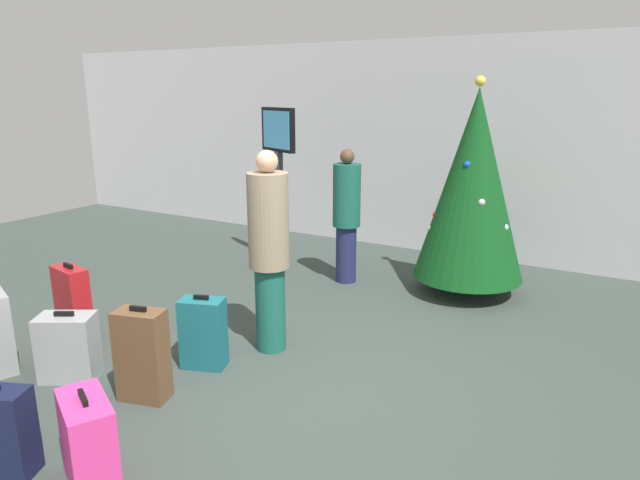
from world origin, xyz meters
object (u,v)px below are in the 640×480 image
flight_info_kiosk (279,161)px  suitcase_5 (88,443)px  suitcase_3 (73,306)px  suitcase_7 (203,333)px  traveller_0 (269,248)px  suitcase_6 (68,347)px  traveller_1 (347,214)px  holiday_tree (473,185)px  suitcase_1 (142,355)px

flight_info_kiosk → suitcase_5: flight_info_kiosk is taller
suitcase_3 → suitcase_7: 1.43m
flight_info_kiosk → suitcase_5: 4.78m
traveller_0 → suitcase_6: 1.90m
flight_info_kiosk → traveller_1: bearing=-7.3°
suitcase_5 → flight_info_kiosk: bearing=109.1°
holiday_tree → suitcase_6: size_ratio=4.19×
suitcase_3 → suitcase_7: suitcase_3 is taller
traveller_1 → suitcase_1: bearing=-91.4°
holiday_tree → suitcase_1: (-1.55, -3.69, -0.95)m
suitcase_5 → suitcase_7: 1.61m
holiday_tree → traveller_1: (-1.47, -0.35, -0.43)m
holiday_tree → flight_info_kiosk: 2.59m
traveller_1 → suitcase_5: bearing=-84.5°
holiday_tree → flight_info_kiosk: (-2.58, -0.20, 0.15)m
traveller_0 → suitcase_5: size_ratio=3.02×
suitcase_6 → flight_info_kiosk: bearing=93.7°
holiday_tree → suitcase_7: size_ratio=3.80×
flight_info_kiosk → traveller_1: (1.11, -0.14, -0.57)m
suitcase_7 → suitcase_3: bearing=-169.8°
suitcase_5 → suitcase_6: size_ratio=1.03×
holiday_tree → traveller_0: holiday_tree is taller
holiday_tree → suitcase_1: 4.11m
suitcase_5 → suitcase_3: bearing=145.0°
suitcase_3 → suitcase_5: (1.84, -1.29, -0.09)m
suitcase_1 → flight_info_kiosk: bearing=106.4°
suitcase_3 → suitcase_5: suitcase_3 is taller
traveller_1 → suitcase_5: (0.40, -4.24, -0.60)m
suitcase_6 → suitcase_3: bearing=139.2°
suitcase_3 → traveller_0: bearing=26.2°
traveller_1 → suitcase_6: bearing=-104.5°
suitcase_3 → suitcase_6: suitcase_3 is taller
flight_info_kiosk → suitcase_7: (1.08, -2.83, -1.15)m
traveller_0 → suitcase_1: (-0.36, -1.24, -0.62)m
suitcase_1 → suitcase_7: 0.65m
traveller_0 → suitcase_3: bearing=-153.8°
traveller_1 → suitcase_7: traveller_1 is taller
suitcase_1 → traveller_0: bearing=73.7°
traveller_0 → suitcase_5: 2.25m
flight_info_kiosk → traveller_0: bearing=-58.2°
suitcase_1 → suitcase_3: 1.41m
traveller_1 → traveller_0: bearing=-82.4°
traveller_1 → suitcase_3: size_ratio=2.10×
holiday_tree → traveller_0: bearing=-115.9°
flight_info_kiosk → suitcase_6: bearing=-86.3°
holiday_tree → suitcase_5: 4.81m
traveller_0 → suitcase_3: 2.01m
traveller_1 → suitcase_3: 3.31m
holiday_tree → flight_info_kiosk: size_ratio=1.17×
suitcase_5 → suitcase_6: bearing=147.7°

